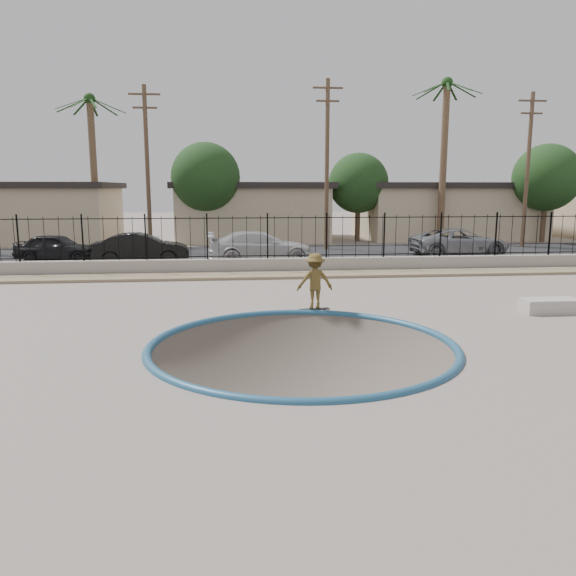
{
  "coord_description": "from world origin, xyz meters",
  "views": [
    {
      "loc": [
        -1.6,
        -13.13,
        3.51
      ],
      "look_at": [
        -0.01,
        2.0,
        0.8
      ],
      "focal_mm": 35.0,
      "sensor_mm": 36.0,
      "label": 1
    }
  ],
  "objects_px": {
    "car_b": "(141,249)",
    "car_a": "(57,247)",
    "car_c": "(261,247)",
    "car_d": "(459,242)",
    "skater": "(315,284)",
    "skateboard": "(315,309)",
    "concrete_ledge": "(550,306)"
  },
  "relations": [
    {
      "from": "skateboard",
      "to": "car_c",
      "type": "distance_m",
      "value": 11.01
    },
    {
      "from": "concrete_ledge",
      "to": "car_c",
      "type": "height_order",
      "value": "car_c"
    },
    {
      "from": "car_a",
      "to": "skater",
      "type": "bearing_deg",
      "value": -133.65
    },
    {
      "from": "concrete_ledge",
      "to": "car_b",
      "type": "bearing_deg",
      "value": 138.38
    },
    {
      "from": "skater",
      "to": "car_a",
      "type": "distance_m",
      "value": 16.43
    },
    {
      "from": "concrete_ledge",
      "to": "car_d",
      "type": "bearing_deg",
      "value": 77.84
    },
    {
      "from": "skater",
      "to": "car_d",
      "type": "distance_m",
      "value": 15.66
    },
    {
      "from": "car_c",
      "to": "car_d",
      "type": "distance_m",
      "value": 10.58
    },
    {
      "from": "skateboard",
      "to": "concrete_ledge",
      "type": "xyz_separation_m",
      "value": [
        6.67,
        -0.87,
        0.14
      ]
    },
    {
      "from": "concrete_ledge",
      "to": "car_c",
      "type": "relative_size",
      "value": 0.32
    },
    {
      "from": "car_a",
      "to": "car_c",
      "type": "relative_size",
      "value": 0.77
    },
    {
      "from": "car_b",
      "to": "car_d",
      "type": "xyz_separation_m",
      "value": [
        16.03,
        1.6,
        -0.01
      ]
    },
    {
      "from": "skateboard",
      "to": "car_a",
      "type": "relative_size",
      "value": 0.23
    },
    {
      "from": "skater",
      "to": "skateboard",
      "type": "xyz_separation_m",
      "value": [
        0.0,
        0.0,
        -0.73
      ]
    },
    {
      "from": "skater",
      "to": "car_b",
      "type": "height_order",
      "value": "skater"
    },
    {
      "from": "skater",
      "to": "car_c",
      "type": "bearing_deg",
      "value": -86.05
    },
    {
      "from": "concrete_ledge",
      "to": "car_a",
      "type": "distance_m",
      "value": 21.93
    },
    {
      "from": "car_b",
      "to": "car_a",
      "type": "bearing_deg",
      "value": 65.99
    },
    {
      "from": "car_c",
      "to": "car_d",
      "type": "height_order",
      "value": "car_c"
    },
    {
      "from": "car_a",
      "to": "car_d",
      "type": "xyz_separation_m",
      "value": [
        20.29,
        0.0,
        0.05
      ]
    },
    {
      "from": "concrete_ledge",
      "to": "skater",
      "type": "bearing_deg",
      "value": 172.55
    },
    {
      "from": "concrete_ledge",
      "to": "car_b",
      "type": "xyz_separation_m",
      "value": [
        -13.16,
        11.7,
        0.55
      ]
    },
    {
      "from": "skater",
      "to": "car_c",
      "type": "distance_m",
      "value": 10.99
    },
    {
      "from": "skateboard",
      "to": "car_d",
      "type": "relative_size",
      "value": 0.18
    },
    {
      "from": "skateboard",
      "to": "concrete_ledge",
      "type": "distance_m",
      "value": 6.73
    },
    {
      "from": "car_d",
      "to": "car_b",
      "type": "bearing_deg",
      "value": 91.48
    },
    {
      "from": "skater",
      "to": "concrete_ledge",
      "type": "relative_size",
      "value": 1.0
    },
    {
      "from": "car_a",
      "to": "concrete_ledge",
      "type": "bearing_deg",
      "value": -121.87
    },
    {
      "from": "concrete_ledge",
      "to": "skateboard",
      "type": "bearing_deg",
      "value": 172.55
    },
    {
      "from": "skateboard",
      "to": "car_b",
      "type": "distance_m",
      "value": 12.64
    },
    {
      "from": "concrete_ledge",
      "to": "car_b",
      "type": "distance_m",
      "value": 17.62
    },
    {
      "from": "skater",
      "to": "concrete_ledge",
      "type": "bearing_deg",
      "value": 171.61
    }
  ]
}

